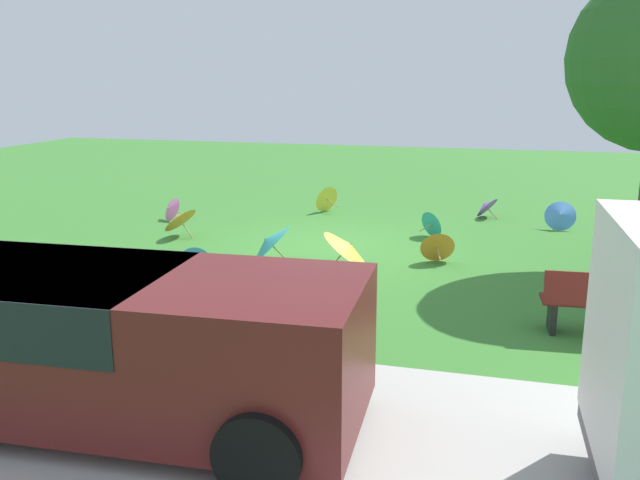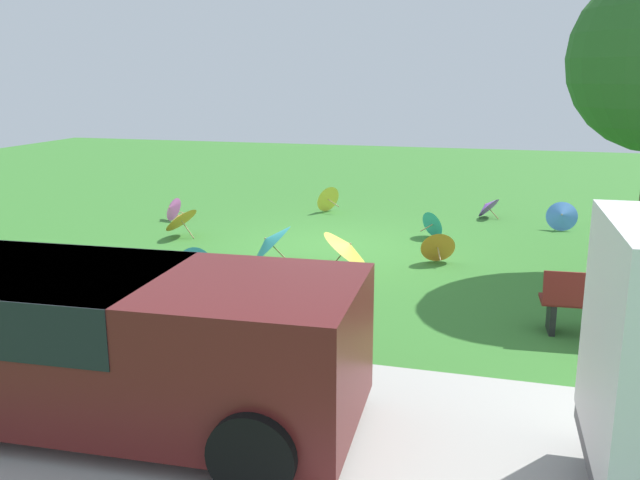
% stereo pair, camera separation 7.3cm
% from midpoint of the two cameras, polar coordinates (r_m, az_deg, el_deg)
% --- Properties ---
extents(ground, '(40.00, 40.00, 0.00)m').
position_cam_midpoint_polar(ground, '(13.96, 0.81, -0.47)').
color(ground, '#387A2D').
extents(road_strip, '(40.00, 4.06, 0.01)m').
position_cam_midpoint_polar(road_strip, '(7.30, -14.86, -14.55)').
color(road_strip, '#B2AFA8').
rests_on(road_strip, ground).
extents(van_dark, '(4.68, 2.30, 1.53)m').
position_cam_midpoint_polar(van_dark, '(7.10, -17.06, -7.49)').
color(van_dark, '#591919').
rests_on(van_dark, ground).
extents(park_bench, '(1.63, 0.59, 0.90)m').
position_cam_midpoint_polar(park_bench, '(9.79, 22.44, -4.87)').
color(park_bench, maroon).
rests_on(park_bench, ground).
extents(parasol_purple_0, '(0.72, 0.78, 0.57)m').
position_cam_midpoint_polar(parasol_purple_0, '(17.12, 13.50, 2.79)').
color(parasol_purple_0, tan).
rests_on(parasol_purple_0, ground).
extents(parasol_teal_1, '(0.82, 0.79, 0.80)m').
position_cam_midpoint_polar(parasol_teal_1, '(10.84, -10.76, -2.69)').
color(parasol_teal_1, tan).
rests_on(parasol_teal_1, ground).
extents(parasol_yellow_0, '(0.97, 1.07, 0.84)m').
position_cam_midpoint_polar(parasol_yellow_0, '(11.84, 2.16, -0.58)').
color(parasol_yellow_0, tan).
rests_on(parasol_yellow_0, ground).
extents(parasol_orange_1, '(0.81, 0.89, 0.72)m').
position_cam_midpoint_polar(parasol_orange_1, '(14.91, -11.83, 1.79)').
color(parasol_orange_1, tan).
rests_on(parasol_orange_1, ground).
extents(parasol_blue_1, '(0.71, 0.66, 0.67)m').
position_cam_midpoint_polar(parasol_blue_1, '(16.24, 19.26, 1.97)').
color(parasol_blue_1, tan).
rests_on(parasol_blue_1, ground).
extents(parasol_teal_2, '(0.62, 0.59, 0.59)m').
position_cam_midpoint_polar(parasol_teal_2, '(14.83, 9.26, 1.36)').
color(parasol_teal_2, tan).
rests_on(parasol_teal_2, ground).
extents(parasol_teal_3, '(0.96, 1.08, 0.88)m').
position_cam_midpoint_polar(parasol_teal_3, '(12.23, -4.49, -0.15)').
color(parasol_teal_3, tan).
rests_on(parasol_teal_3, ground).
extents(parasol_yellow_1, '(0.73, 0.73, 0.68)m').
position_cam_midpoint_polar(parasol_yellow_1, '(17.40, 0.31, 3.51)').
color(parasol_yellow_1, tan).
rests_on(parasol_yellow_1, ground).
extents(parasol_orange_2, '(0.71, 0.64, 0.63)m').
position_cam_midpoint_polar(parasol_orange_2, '(12.84, 9.57, -0.47)').
color(parasol_orange_2, tan).
rests_on(parasol_orange_2, ground).
extents(parasol_pink_1, '(0.69, 0.65, 0.57)m').
position_cam_midpoint_polar(parasol_pink_1, '(16.72, -12.49, 2.57)').
color(parasol_pink_1, tan).
rests_on(parasol_pink_1, ground).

